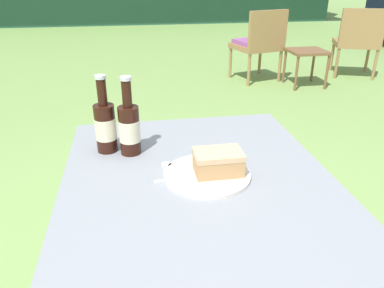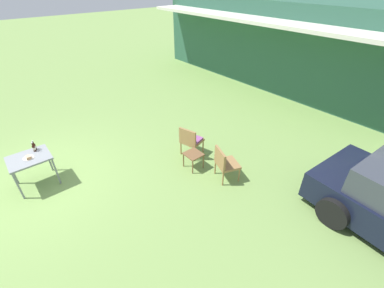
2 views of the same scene
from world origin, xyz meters
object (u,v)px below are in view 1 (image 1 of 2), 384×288
at_px(wicker_chair_cushioned, 259,42).
at_px(cola_bottle_near, 129,127).
at_px(patio_table, 198,203).
at_px(cake_on_plate, 213,168).
at_px(garden_side_table, 307,55).
at_px(cola_bottle_far, 105,125).
at_px(wicker_chair_plain, 358,38).

bearing_deg(wicker_chair_cushioned, cola_bottle_near, 48.74).
bearing_deg(cola_bottle_near, patio_table, -45.66).
bearing_deg(wicker_chair_cushioned, cake_on_plate, 52.81).
height_order(cake_on_plate, cola_bottle_near, cola_bottle_near).
bearing_deg(patio_table, garden_side_table, 59.88).
distance_m(wicker_chair_cushioned, patio_table, 3.76).
bearing_deg(cola_bottle_far, garden_side_table, 55.00).
relative_size(wicker_chair_plain, garden_side_table, 2.00).
distance_m(garden_side_table, cola_bottle_near, 3.66).
bearing_deg(patio_table, cola_bottle_near, 134.34).
relative_size(wicker_chair_cushioned, patio_table, 0.99).
relative_size(garden_side_table, cake_on_plate, 1.83).
bearing_deg(patio_table, cake_on_plate, -0.23).
bearing_deg(patio_table, wicker_chair_cushioned, 68.51).
height_order(wicker_chair_cushioned, garden_side_table, wicker_chair_cushioned).
bearing_deg(cola_bottle_far, wicker_chair_cushioned, 63.84).
distance_m(wicker_chair_plain, cola_bottle_far, 4.38).
height_order(garden_side_table, patio_table, patio_table).
relative_size(cake_on_plate, cola_bottle_far, 0.99).
distance_m(wicker_chair_cushioned, cola_bottle_far, 3.69).
bearing_deg(wicker_chair_cushioned, patio_table, 52.25).
height_order(patio_table, cola_bottle_near, cola_bottle_near).
distance_m(garden_side_table, cola_bottle_far, 3.68).
bearing_deg(cola_bottle_near, cake_on_plate, -39.79).
bearing_deg(cake_on_plate, wicker_chair_plain, 53.22).
distance_m(wicker_chair_plain, cake_on_plate, 4.35).
height_order(wicker_chair_plain, cola_bottle_near, cola_bottle_near).
bearing_deg(wicker_chair_cushioned, wicker_chair_plain, 162.92).
distance_m(wicker_chair_plain, cola_bottle_near, 4.35).
distance_m(garden_side_table, patio_table, 3.70).
xyz_separation_m(wicker_chair_plain, garden_side_table, (-0.79, -0.29, -0.12)).
height_order(wicker_chair_plain, cola_bottle_far, cola_bottle_far).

